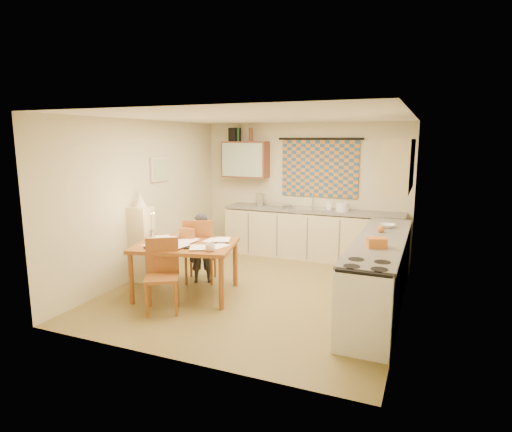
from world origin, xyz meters
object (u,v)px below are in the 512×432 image
at_px(person, 201,248).
at_px(counter_right, 379,273).
at_px(stove, 365,306).
at_px(counter_back, 312,234).
at_px(dining_table, 186,269).
at_px(chair_far, 201,262).
at_px(shelf_stand, 142,244).

bearing_deg(person, counter_right, 153.47).
bearing_deg(stove, person, 156.23).
relative_size(counter_back, dining_table, 2.10).
distance_m(stove, person, 2.90).
height_order(counter_back, counter_right, same).
distance_m(counter_back, chair_far, 2.34).
relative_size(counter_back, counter_right, 1.12).
xyz_separation_m(stove, chair_far, (-2.68, 1.19, -0.14)).
relative_size(stove, chair_far, 0.91).
bearing_deg(dining_table, counter_back, 52.22).
height_order(counter_back, chair_far, chair_far).
bearing_deg(counter_right, dining_table, -166.14).
relative_size(dining_table, chair_far, 1.56).
distance_m(counter_right, chair_far, 2.69).
relative_size(counter_right, shelf_stand, 2.51).
xyz_separation_m(stove, person, (-2.65, 1.17, 0.09)).
bearing_deg(stove, counter_right, 90.00).
bearing_deg(chair_far, person, 122.12).
bearing_deg(person, counter_back, -149.32).
relative_size(counter_back, stove, 3.62).
height_order(counter_right, shelf_stand, shelf_stand).
xyz_separation_m(counter_right, shelf_stand, (-3.54, -0.37, 0.14)).
xyz_separation_m(stove, shelf_stand, (-3.54, 0.89, 0.13)).
distance_m(chair_far, person, 0.24).
bearing_deg(dining_table, shelf_stand, 150.57).
bearing_deg(counter_right, chair_far, -178.61).
relative_size(counter_back, person, 3.00).
bearing_deg(dining_table, stove, -27.23).
bearing_deg(shelf_stand, stove, -14.04).
relative_size(counter_right, dining_table, 1.88).
distance_m(dining_table, chair_far, 0.58).
xyz_separation_m(counter_right, dining_table, (-2.59, -0.64, -0.07)).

